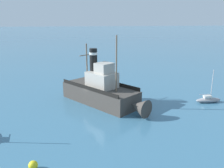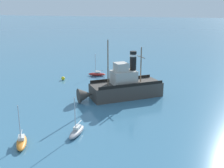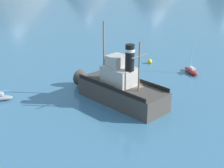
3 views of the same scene
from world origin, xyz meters
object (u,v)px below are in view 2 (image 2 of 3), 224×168
(sailboat_orange, at_px, (22,142))
(old_tugboat, at_px, (123,87))
(sailboat_grey, at_px, (77,131))
(mooring_buoy, at_px, (63,78))
(sailboat_red, at_px, (97,74))

(sailboat_orange, bearing_deg, old_tugboat, -18.81)
(sailboat_grey, distance_m, mooring_buoy, 26.09)
(mooring_buoy, bearing_deg, sailboat_orange, -163.42)
(sailboat_red, bearing_deg, mooring_buoy, 134.23)
(sailboat_orange, distance_m, sailboat_grey, 6.45)
(sailboat_orange, distance_m, mooring_buoy, 28.09)
(sailboat_orange, height_order, sailboat_grey, same)
(sailboat_grey, bearing_deg, sailboat_red, 14.60)
(old_tugboat, height_order, sailboat_red, old_tugboat)
(old_tugboat, height_order, sailboat_orange, old_tugboat)
(sailboat_orange, height_order, mooring_buoy, sailboat_orange)
(old_tugboat, xyz_separation_m, mooring_buoy, (7.27, 14.71, -1.45))
(mooring_buoy, bearing_deg, sailboat_grey, -150.41)
(sailboat_grey, height_order, mooring_buoy, sailboat_grey)
(sailboat_red, xyz_separation_m, sailboat_grey, (-28.10, -7.32, 0.00))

